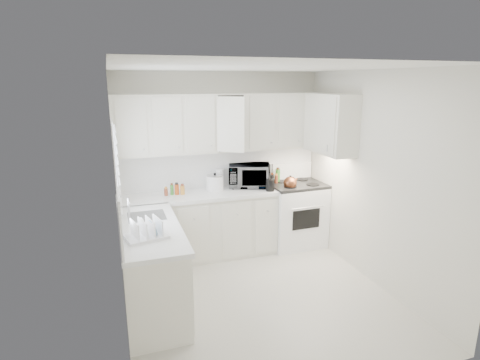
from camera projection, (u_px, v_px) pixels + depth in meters
name	position (u px, v px, depth m)	size (l,w,h in m)	color
floor	(259.00, 296.00, 4.58)	(3.20, 3.20, 0.00)	#BBB7AB
ceiling	(262.00, 67.00, 3.93)	(3.20, 3.20, 0.00)	white
wall_back	(221.00, 162.00, 5.72)	(3.00, 3.00, 0.00)	beige
wall_front	(342.00, 248.00, 2.78)	(3.00, 3.00, 0.00)	beige
wall_left	(118.00, 204.00, 3.79)	(3.20, 3.20, 0.00)	beige
wall_right	(375.00, 180.00, 4.72)	(3.20, 3.20, 0.00)	beige
window_blinds	(117.00, 171.00, 4.06)	(0.06, 0.96, 1.06)	white
lower_cabinets_back	(201.00, 227.00, 5.54)	(2.22, 0.60, 0.90)	beige
lower_cabinets_left	(151.00, 269.00, 4.28)	(0.60, 1.60, 0.90)	beige
countertop_back	(200.00, 195.00, 5.41)	(2.24, 0.64, 0.05)	silver
countertop_left	(150.00, 229.00, 4.16)	(0.64, 1.62, 0.05)	silver
backsplash_back	(221.00, 168.00, 5.73)	(2.98, 0.02, 0.55)	silver
backsplash_left	(119.00, 205.00, 4.00)	(0.02, 1.60, 0.55)	silver
upper_cabinets_back	(224.00, 151.00, 5.52)	(3.00, 0.33, 0.80)	beige
upper_cabinets_right	(329.00, 153.00, 5.37)	(0.33, 0.90, 0.80)	beige
sink	(146.00, 206.00, 4.45)	(0.42, 0.38, 0.30)	gray
stove	(295.00, 206.00, 5.91)	(0.81, 0.67, 1.25)	white
tea_kettle	(290.00, 182.00, 5.60)	(0.24, 0.20, 0.22)	brown
frying_pan	(302.00, 181.00, 6.03)	(0.26, 0.43, 0.04)	black
microwave	(249.00, 173.00, 5.71)	(0.60, 0.33, 0.41)	gray
rice_cooker	(215.00, 181.00, 5.54)	(0.25, 0.25, 0.25)	white
paper_towel	(220.00, 178.00, 5.69)	(0.12, 0.12, 0.27)	white
utensil_crock	(270.00, 177.00, 5.47)	(0.13, 0.13, 0.40)	black
dish_rack	(146.00, 227.00, 3.84)	(0.39, 0.30, 0.22)	white
spice_left_0	(165.00, 189.00, 5.37)	(0.06, 0.06, 0.13)	brown
spice_left_1	(172.00, 190.00, 5.31)	(0.06, 0.06, 0.13)	#357E2A
spice_left_2	(176.00, 188.00, 5.41)	(0.06, 0.06, 0.13)	#B44818
spice_left_3	(183.00, 189.00, 5.35)	(0.06, 0.06, 0.13)	orange
sauce_right_0	(260.00, 178.00, 5.84)	(0.06, 0.06, 0.19)	#B44818
sauce_right_1	(265.00, 179.00, 5.80)	(0.06, 0.06, 0.19)	orange
sauce_right_2	(267.00, 178.00, 5.87)	(0.06, 0.06, 0.19)	#4E2B16
sauce_right_3	(272.00, 178.00, 5.83)	(0.06, 0.06, 0.19)	black
sauce_right_4	(274.00, 177.00, 5.90)	(0.06, 0.06, 0.19)	brown
sauce_right_5	(279.00, 178.00, 5.87)	(0.06, 0.06, 0.19)	#357E2A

